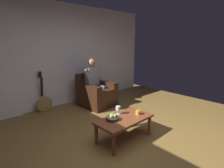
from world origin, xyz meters
TOP-DOWN VIEW (x-y plane):
  - ground_plane at (0.00, 0.00)m, footprint 6.88×6.88m
  - wall_back at (0.00, -2.82)m, footprint 6.13×0.06m
  - armchair at (-0.77, -2.09)m, footprint 0.86×0.91m
  - person_seated at (-0.77, -2.14)m, footprint 0.64×0.57m
  - coffee_table at (-0.11, -0.40)m, footprint 1.02×0.55m
  - guitar at (0.44, -2.61)m, footprint 0.38×0.22m
  - radiator at (1.21, -2.75)m, footprint 0.61×0.06m
  - wine_glass_near at (-0.14, -0.58)m, footprint 0.08×0.08m
  - fruit_bowl at (0.09, -0.47)m, footprint 0.22×0.22m
  - candle_jar at (-0.40, -0.34)m, footprint 0.09×0.09m

SIDE VIEW (x-z plane):
  - ground_plane at x=0.00m, z-range 0.00..0.00m
  - guitar at x=0.44m, z-range -0.27..0.72m
  - radiator at x=1.21m, z-range 0.00..0.63m
  - armchair at x=-0.77m, z-range -0.12..0.75m
  - coffee_table at x=-0.11m, z-range 0.14..0.53m
  - candle_jar at x=-0.40m, z-range 0.39..0.47m
  - fruit_bowl at x=0.09m, z-range 0.38..0.49m
  - wine_glass_near at x=-0.14m, z-range 0.43..0.58m
  - person_seated at x=-0.77m, z-range 0.04..1.29m
  - wall_back at x=0.00m, z-range 0.00..2.65m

